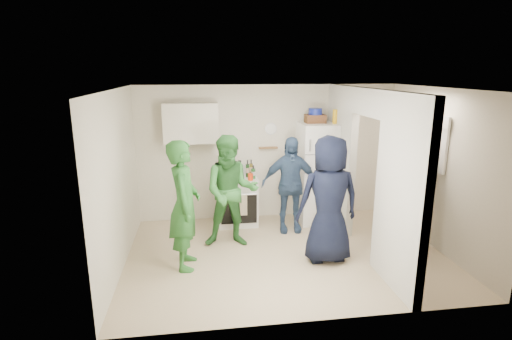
{
  "coord_description": "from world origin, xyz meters",
  "views": [
    {
      "loc": [
        -1.25,
        -5.52,
        2.76
      ],
      "look_at": [
        -0.41,
        0.4,
        1.25
      ],
      "focal_mm": 28.0,
      "sensor_mm": 36.0,
      "label": 1
    }
  ],
  "objects_px": {
    "fridge": "(319,173)",
    "person_green_left": "(184,205)",
    "yellow_cup_stack_top": "(335,117)",
    "person_denim": "(290,185)",
    "wicker_basket": "(315,119)",
    "person_navy": "(329,200)",
    "stove": "(237,201)",
    "person_green_center": "(231,192)",
    "blue_bowl": "(315,111)",
    "person_nook": "(403,191)"
  },
  "relations": [
    {
      "from": "blue_bowl",
      "to": "fridge",
      "type": "bearing_deg",
      "value": -26.57
    },
    {
      "from": "stove",
      "to": "person_green_left",
      "type": "distance_m",
      "value": 1.83
    },
    {
      "from": "fridge",
      "to": "stove",
      "type": "bearing_deg",
      "value": 178.87
    },
    {
      "from": "person_green_left",
      "to": "yellow_cup_stack_top",
      "type": "bearing_deg",
      "value": -59.17
    },
    {
      "from": "yellow_cup_stack_top",
      "to": "person_green_center",
      "type": "relative_size",
      "value": 0.14
    },
    {
      "from": "wicker_basket",
      "to": "yellow_cup_stack_top",
      "type": "xyz_separation_m",
      "value": [
        0.32,
        -0.15,
        0.05
      ]
    },
    {
      "from": "person_navy",
      "to": "person_nook",
      "type": "xyz_separation_m",
      "value": [
        1.31,
        0.31,
        -0.02
      ]
    },
    {
      "from": "wicker_basket",
      "to": "person_denim",
      "type": "height_order",
      "value": "wicker_basket"
    },
    {
      "from": "person_nook",
      "to": "yellow_cup_stack_top",
      "type": "bearing_deg",
      "value": -115.08
    },
    {
      "from": "person_green_left",
      "to": "person_navy",
      "type": "bearing_deg",
      "value": -90.06
    },
    {
      "from": "fridge",
      "to": "wicker_basket",
      "type": "bearing_deg",
      "value": 153.43
    },
    {
      "from": "fridge",
      "to": "person_green_center",
      "type": "distance_m",
      "value": 1.91
    },
    {
      "from": "wicker_basket",
      "to": "person_green_center",
      "type": "relative_size",
      "value": 0.2
    },
    {
      "from": "person_navy",
      "to": "fridge",
      "type": "bearing_deg",
      "value": -104.23
    },
    {
      "from": "person_green_center",
      "to": "person_denim",
      "type": "bearing_deg",
      "value": 29.69
    },
    {
      "from": "yellow_cup_stack_top",
      "to": "person_denim",
      "type": "height_order",
      "value": "yellow_cup_stack_top"
    },
    {
      "from": "yellow_cup_stack_top",
      "to": "fridge",
      "type": "bearing_deg",
      "value": 155.56
    },
    {
      "from": "yellow_cup_stack_top",
      "to": "person_green_left",
      "type": "xyz_separation_m",
      "value": [
        -2.62,
        -1.4,
        -1.03
      ]
    },
    {
      "from": "fridge",
      "to": "person_navy",
      "type": "bearing_deg",
      "value": -102.1
    },
    {
      "from": "wicker_basket",
      "to": "yellow_cup_stack_top",
      "type": "distance_m",
      "value": 0.36
    },
    {
      "from": "wicker_basket",
      "to": "person_green_left",
      "type": "height_order",
      "value": "wicker_basket"
    },
    {
      "from": "stove",
      "to": "blue_bowl",
      "type": "xyz_separation_m",
      "value": [
        1.42,
        0.02,
        1.6
      ]
    },
    {
      "from": "yellow_cup_stack_top",
      "to": "person_denim",
      "type": "xyz_separation_m",
      "value": [
        -0.87,
        -0.31,
        -1.12
      ]
    },
    {
      "from": "blue_bowl",
      "to": "person_nook",
      "type": "height_order",
      "value": "blue_bowl"
    },
    {
      "from": "yellow_cup_stack_top",
      "to": "person_nook",
      "type": "bearing_deg",
      "value": -57.99
    },
    {
      "from": "blue_bowl",
      "to": "person_green_center",
      "type": "xyz_separation_m",
      "value": [
        -1.59,
        -0.93,
        -1.14
      ]
    },
    {
      "from": "yellow_cup_stack_top",
      "to": "person_navy",
      "type": "xyz_separation_m",
      "value": [
        -0.56,
        -1.5,
        -1.02
      ]
    },
    {
      "from": "blue_bowl",
      "to": "person_green_left",
      "type": "bearing_deg",
      "value": -145.97
    },
    {
      "from": "blue_bowl",
      "to": "person_denim",
      "type": "relative_size",
      "value": 0.14
    },
    {
      "from": "stove",
      "to": "person_green_center",
      "type": "relative_size",
      "value": 0.49
    },
    {
      "from": "fridge",
      "to": "person_green_center",
      "type": "relative_size",
      "value": 1.02
    },
    {
      "from": "blue_bowl",
      "to": "person_nook",
      "type": "bearing_deg",
      "value": -51.55
    },
    {
      "from": "fridge",
      "to": "person_denim",
      "type": "relative_size",
      "value": 1.1
    },
    {
      "from": "person_green_left",
      "to": "person_nook",
      "type": "distance_m",
      "value": 3.37
    },
    {
      "from": "yellow_cup_stack_top",
      "to": "person_green_left",
      "type": "distance_m",
      "value": 3.14
    },
    {
      "from": "fridge",
      "to": "person_green_center",
      "type": "bearing_deg",
      "value": -152.55
    },
    {
      "from": "fridge",
      "to": "blue_bowl",
      "type": "height_order",
      "value": "blue_bowl"
    },
    {
      "from": "stove",
      "to": "fridge",
      "type": "relative_size",
      "value": 0.48
    },
    {
      "from": "person_green_left",
      "to": "fridge",
      "type": "bearing_deg",
      "value": -55.28
    },
    {
      "from": "blue_bowl",
      "to": "wicker_basket",
      "type": "bearing_deg",
      "value": 0.0
    },
    {
      "from": "yellow_cup_stack_top",
      "to": "wicker_basket",
      "type": "bearing_deg",
      "value": 154.89
    },
    {
      "from": "person_nook",
      "to": "person_green_center",
      "type": "bearing_deg",
      "value": -65.85
    },
    {
      "from": "stove",
      "to": "person_green_left",
      "type": "xyz_separation_m",
      "value": [
        -0.88,
        -1.53,
        0.49
      ]
    },
    {
      "from": "fridge",
      "to": "blue_bowl",
      "type": "distance_m",
      "value": 1.13
    },
    {
      "from": "fridge",
      "to": "person_green_left",
      "type": "xyz_separation_m",
      "value": [
        -2.4,
        -1.5,
        0.01
      ]
    },
    {
      "from": "stove",
      "to": "yellow_cup_stack_top",
      "type": "relative_size",
      "value": 3.49
    },
    {
      "from": "yellow_cup_stack_top",
      "to": "person_green_left",
      "type": "bearing_deg",
      "value": -151.83
    },
    {
      "from": "person_green_left",
      "to": "stove",
      "type": "bearing_deg",
      "value": -27.27
    },
    {
      "from": "fridge",
      "to": "person_denim",
      "type": "bearing_deg",
      "value": -147.5
    },
    {
      "from": "person_denim",
      "to": "person_navy",
      "type": "bearing_deg",
      "value": -72.25
    }
  ]
}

